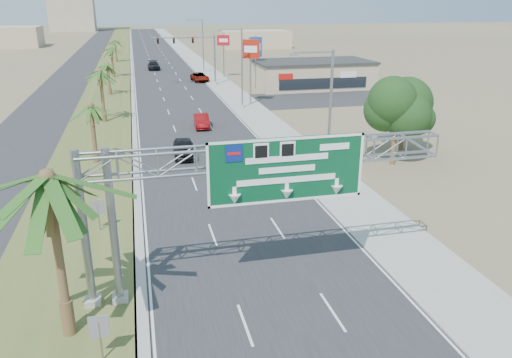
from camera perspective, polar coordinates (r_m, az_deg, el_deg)
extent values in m
cube|color=#28282B|center=(121.48, -11.03, 13.08)|extent=(12.00, 300.00, 0.02)
cube|color=#9E9B93|center=(122.17, -6.94, 13.34)|extent=(4.00, 300.00, 0.10)
cube|color=#4C5B28|center=(121.41, -15.86, 12.73)|extent=(7.00, 300.00, 0.12)
cube|color=#28282B|center=(121.86, -19.21, 12.39)|extent=(8.00, 300.00, 0.02)
cylinder|color=gray|center=(22.70, -16.00, -5.57)|extent=(0.36, 0.36, 7.40)
cylinder|color=gray|center=(22.81, -19.02, -5.78)|extent=(0.36, 0.36, 7.40)
cube|color=#9E9B93|center=(24.36, -15.22, -13.05)|extent=(0.70, 0.70, 0.40)
cube|color=#9E9B93|center=(24.46, -18.10, -13.22)|extent=(0.70, 0.70, 0.40)
cube|color=#074425|center=(22.25, 3.53, 1.06)|extent=(7.20, 0.12, 3.00)
cube|color=navy|center=(21.34, -2.55, 2.93)|extent=(0.75, 0.03, 0.75)
cone|color=white|center=(22.57, 3.52, -1.77)|extent=(0.56, 0.56, 0.45)
cylinder|color=brown|center=(21.22, -21.55, -8.67)|extent=(0.36, 0.36, 7.00)
cylinder|color=brown|center=(22.55, -20.69, -14.66)|extent=(0.54, 0.54, 1.68)
cylinder|color=brown|center=(44.08, -18.06, 4.76)|extent=(0.36, 0.36, 5.00)
cylinder|color=brown|center=(44.58, -17.80, 2.40)|extent=(0.54, 0.54, 1.20)
cylinder|color=brown|center=(59.63, -17.14, 8.92)|extent=(0.36, 0.36, 5.80)
cylinder|color=brown|center=(60.04, -16.93, 6.86)|extent=(0.54, 0.54, 1.39)
cylinder|color=brown|center=(77.48, -16.47, 10.79)|extent=(0.36, 0.36, 4.50)
cylinder|color=brown|center=(77.74, -16.34, 9.55)|extent=(0.54, 0.54, 1.08)
cylinder|color=brown|center=(96.28, -16.08, 12.62)|extent=(0.36, 0.36, 5.20)
cylinder|color=brown|center=(96.51, -15.97, 11.45)|extent=(0.54, 0.54, 1.25)
cylinder|color=brown|center=(121.16, -15.72, 13.84)|extent=(0.36, 0.36, 4.80)
cylinder|color=brown|center=(121.34, -15.64, 12.99)|extent=(0.54, 0.54, 1.15)
cylinder|color=gray|center=(36.14, 8.41, 6.49)|extent=(0.20, 0.20, 10.00)
cylinder|color=gray|center=(34.87, 6.61, 14.19)|extent=(2.80, 0.12, 0.12)
cube|color=slate|center=(34.43, 4.34, 14.02)|extent=(0.50, 0.22, 0.18)
cylinder|color=#9E9B93|center=(37.48, 8.06, -0.59)|extent=(0.44, 0.44, 0.50)
cylinder|color=gray|center=(64.53, -1.61, 12.41)|extent=(0.20, 0.20, 10.00)
cylinder|color=gray|center=(63.83, -2.93, 16.68)|extent=(2.80, 0.12, 0.12)
cube|color=slate|center=(63.59, -4.23, 16.56)|extent=(0.50, 0.22, 0.18)
cylinder|color=#9E9B93|center=(65.29, -1.57, 8.27)|extent=(0.44, 0.44, 0.50)
cylinder|color=gray|center=(99.85, -6.06, 14.86)|extent=(0.20, 0.20, 10.00)
cylinder|color=gray|center=(99.40, -7.01, 17.60)|extent=(2.80, 0.12, 0.12)
cube|color=slate|center=(99.24, -7.84, 17.51)|extent=(0.50, 0.22, 0.18)
cylinder|color=#9E9B93|center=(100.34, -5.97, 12.15)|extent=(0.44, 0.44, 0.50)
cylinder|color=gray|center=(84.13, -4.72, 13.35)|extent=(0.28, 0.28, 8.00)
cylinder|color=gray|center=(83.19, -8.33, 15.70)|extent=(10.00, 0.18, 0.18)
cube|color=black|center=(83.18, -7.24, 15.47)|extent=(0.32, 0.18, 0.95)
cube|color=black|center=(82.89, -9.37, 15.36)|extent=(0.32, 0.18, 0.95)
cube|color=black|center=(82.73, -11.16, 15.25)|extent=(0.32, 0.18, 0.95)
sphere|color=red|center=(83.04, -7.24, 15.67)|extent=(0.22, 0.22, 0.22)
imported|color=black|center=(83.86, -4.78, 15.38)|extent=(0.16, 0.16, 0.60)
cylinder|color=#9E9B93|center=(84.61, -4.65, 10.85)|extent=(0.56, 0.56, 0.60)
cube|color=tan|center=(82.25, 6.45, 11.74)|extent=(18.00, 10.00, 4.00)
cylinder|color=brown|center=(43.55, 15.50, 4.09)|extent=(0.44, 0.44, 3.90)
sphere|color=black|center=(42.96, 15.81, 7.43)|extent=(4.50, 4.50, 4.50)
cylinder|color=brown|center=(48.43, 16.36, 5.17)|extent=(0.44, 0.44, 3.30)
sphere|color=black|center=(47.96, 16.61, 7.71)|extent=(3.50, 3.50, 3.50)
cylinder|color=gray|center=(20.71, -17.30, -17.40)|extent=(0.08, 0.08, 1.80)
cube|color=slate|center=(20.30, -17.51, -15.81)|extent=(0.75, 0.06, 0.95)
cylinder|color=gray|center=(31.23, -17.50, -4.29)|extent=(0.08, 0.08, 1.80)
cube|color=slate|center=(30.96, -17.63, -3.10)|extent=(0.75, 0.06, 0.95)
cube|color=tan|center=(155.18, -0.19, 15.69)|extent=(20.00, 12.00, 5.00)
imported|color=black|center=(44.81, -8.22, 3.51)|extent=(2.04, 4.75, 1.60)
imported|color=maroon|center=(55.42, -6.24, 6.62)|extent=(1.81, 4.51, 1.46)
imported|color=gray|center=(88.84, -6.44, 11.50)|extent=(2.97, 5.51, 1.47)
imported|color=black|center=(106.17, -11.63, 12.59)|extent=(2.38, 5.71, 1.65)
cylinder|color=gray|center=(67.07, -0.64, 12.12)|extent=(0.20, 0.20, 8.69)
cube|color=#A91C0D|center=(66.75, -0.65, 14.63)|extent=(2.33, 1.21, 2.40)
cube|color=white|center=(66.58, -0.61, 14.62)|extent=(1.56, 0.69, 0.84)
cylinder|color=gray|center=(80.66, -0.05, 13.19)|extent=(0.20, 0.20, 8.13)
cube|color=#0F3E91|center=(80.43, -0.05, 14.86)|extent=(2.02, 0.50, 3.00)
cube|color=white|center=(80.25, -0.02, 14.85)|extent=(1.40, 0.18, 1.05)
cylinder|color=gray|center=(92.41, -3.72, 13.83)|extent=(0.20, 0.20, 7.71)
cube|color=red|center=(92.17, -3.76, 15.54)|extent=(2.19, 0.96, 1.80)
cube|color=white|center=(92.00, -3.74, 15.53)|extent=(1.48, 0.51, 0.63)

